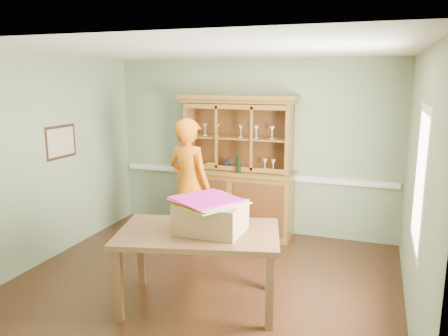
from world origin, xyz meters
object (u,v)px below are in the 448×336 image
at_px(dining_table, 199,240).
at_px(person, 190,185).
at_px(china_hutch, 236,186).
at_px(cardboard_box, 211,217).

distance_m(dining_table, person, 1.59).
bearing_deg(china_hutch, dining_table, -81.99).
relative_size(china_hutch, dining_table, 1.16).
xyz_separation_m(dining_table, cardboard_box, (0.13, 0.04, 0.25)).
relative_size(china_hutch, person, 1.15).
distance_m(china_hutch, person, 0.99).
bearing_deg(cardboard_box, china_hutch, 101.30).
bearing_deg(person, dining_table, 134.63).
xyz_separation_m(china_hutch, cardboard_box, (0.45, -2.24, 0.23)).
bearing_deg(person, china_hutch, -96.97).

